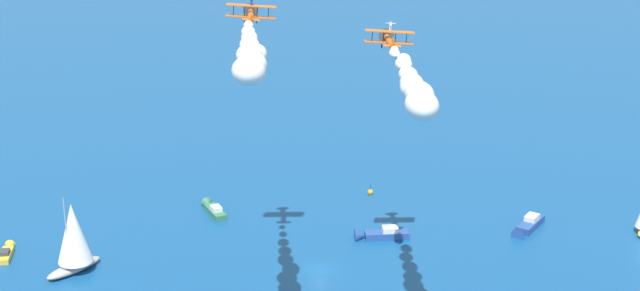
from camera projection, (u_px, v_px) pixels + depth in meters
name	position (u px, v px, depth m)	size (l,w,h in m)	color
ground_plane	(320.00, 269.00, 156.36)	(2000.00, 2000.00, 0.00)	navy
motorboat_near_centre	(379.00, 234.00, 167.04)	(8.77, 7.49, 2.68)	#23478C
sailboat_far_port	(73.00, 237.00, 153.93)	(10.31, 6.24, 12.91)	#9E9993
motorboat_far_stbd	(527.00, 226.00, 170.23)	(9.72, 4.74, 2.73)	#23478C
motorboat_trailing	(7.00, 252.00, 160.99)	(5.29, 6.53, 1.96)	gold
motorboat_ahead	(213.00, 209.00, 177.42)	(4.23, 8.30, 2.33)	#33704C
marker_buoy	(370.00, 192.00, 185.66)	(1.10, 1.10, 2.10)	orange
biplane_lead	(251.00, 14.00, 142.00)	(6.57, 6.77, 3.61)	orange
smoke_trail_lead	(251.00, 58.00, 118.96)	(20.09, 24.67, 3.66)	silver
biplane_wingman	(389.00, 40.00, 142.76)	(6.57, 6.77, 3.61)	orange
wingwalker_wingman	(391.00, 25.00, 142.05)	(1.24, 0.99, 1.53)	white
smoke_trail_wingman	(415.00, 89.00, 119.56)	(20.53, 24.48, 3.82)	silver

